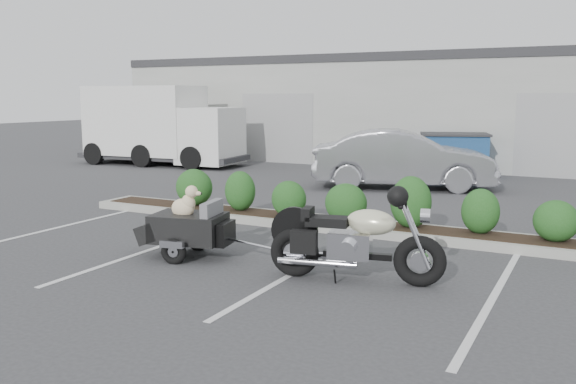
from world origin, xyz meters
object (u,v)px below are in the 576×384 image
at_px(pet_trailer, 188,226).
at_px(sedan, 403,159).
at_px(motorcycle, 355,242).
at_px(dumpster, 454,155).
at_px(delivery_truck, 161,127).

relative_size(pet_trailer, sedan, 0.40).
relative_size(motorcycle, sedan, 0.49).
bearing_deg(dumpster, sedan, -119.16).
height_order(motorcycle, dumpster, motorcycle).
relative_size(motorcycle, dumpster, 1.00).
bearing_deg(delivery_truck, dumpster, 4.50).
distance_m(motorcycle, dumpster, 11.84).
height_order(dumpster, delivery_truck, delivery_truck).
distance_m(pet_trailer, dumpster, 11.86).
height_order(pet_trailer, dumpster, dumpster).
xyz_separation_m(motorcycle, dumpster, (-1.24, 11.77, 0.13)).
distance_m(sedan, dumpster, 3.28).
distance_m(motorcycle, sedan, 8.78).
bearing_deg(delivery_truck, motorcycle, -45.52).
relative_size(sedan, delivery_truck, 0.76).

